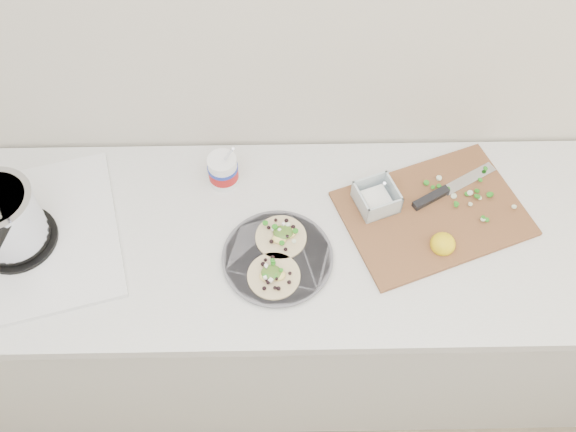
{
  "coord_description": "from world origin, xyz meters",
  "views": [
    {
      "loc": [
        0.08,
        0.48,
        2.41
      ],
      "look_at": [
        0.09,
        1.44,
        0.96
      ],
      "focal_mm": 40.0,
      "sensor_mm": 36.0,
      "label": 1
    }
  ],
  "objects_px": {
    "taco_plate": "(277,256)",
    "cutboard": "(428,209)",
    "tub": "(224,168)",
    "stove": "(9,226)"
  },
  "relations": [
    {
      "from": "tub",
      "to": "cutboard",
      "type": "bearing_deg",
      "value": -11.51
    },
    {
      "from": "stove",
      "to": "tub",
      "type": "xyz_separation_m",
      "value": [
        0.56,
        0.2,
        -0.02
      ]
    },
    {
      "from": "taco_plate",
      "to": "tub",
      "type": "xyz_separation_m",
      "value": [
        -0.15,
        0.26,
        0.05
      ]
    },
    {
      "from": "stove",
      "to": "tub",
      "type": "relative_size",
      "value": 3.23
    },
    {
      "from": "stove",
      "to": "taco_plate",
      "type": "distance_m",
      "value": 0.71
    },
    {
      "from": "taco_plate",
      "to": "cutboard",
      "type": "xyz_separation_m",
      "value": [
        0.43,
        0.15,
        0.0
      ]
    },
    {
      "from": "taco_plate",
      "to": "tub",
      "type": "height_order",
      "value": "tub"
    },
    {
      "from": "tub",
      "to": "cutboard",
      "type": "height_order",
      "value": "tub"
    },
    {
      "from": "cutboard",
      "to": "stove",
      "type": "bearing_deg",
      "value": 163.71
    },
    {
      "from": "taco_plate",
      "to": "cutboard",
      "type": "height_order",
      "value": "cutboard"
    }
  ]
}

